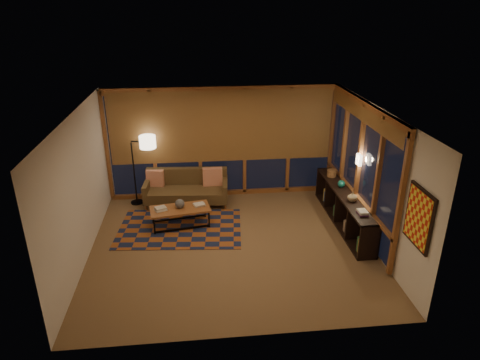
{
  "coord_description": "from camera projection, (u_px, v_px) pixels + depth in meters",
  "views": [
    {
      "loc": [
        -0.61,
        -7.3,
        4.53
      ],
      "look_at": [
        0.2,
        0.27,
        1.29
      ],
      "focal_mm": 32.0,
      "sensor_mm": 36.0,
      "label": 1
    }
  ],
  "objects": [
    {
      "name": "basket",
      "position": [
        332.0,
        173.0,
        9.87
      ],
      "size": [
        0.27,
        0.27,
        0.16
      ],
      "primitive_type": "cylinder",
      "rotation": [
        0.0,
        0.0,
        0.33
      ],
      "color": "#905F32",
      "rests_on": "bookshelf"
    },
    {
      "name": "area_rug",
      "position": [
        180.0,
        228.0,
        9.13
      ],
      "size": [
        2.72,
        1.94,
        0.01
      ],
      "primitive_type": "cube",
      "rotation": [
        0.0,
        0.0,
        -0.09
      ],
      "color": "#944C1F",
      "rests_on": "floor"
    },
    {
      "name": "window_wall_back",
      "position": [
        222.0,
        143.0,
        10.2
      ],
      "size": [
        5.3,
        0.16,
        2.6
      ],
      "primitive_type": null,
      "color": "brown",
      "rests_on": "walls"
    },
    {
      "name": "wall_art",
      "position": [
        419.0,
        218.0,
        6.51
      ],
      "size": [
        0.06,
        0.74,
        0.94
      ],
      "primitive_type": null,
      "color": "red",
      "rests_on": "walls"
    },
    {
      "name": "window_wall_right",
      "position": [
        358.0,
        166.0,
        8.79
      ],
      "size": [
        0.16,
        3.7,
        2.6
      ],
      "primitive_type": null,
      "color": "brown",
      "rests_on": "walls"
    },
    {
      "name": "ceramic_pot",
      "position": [
        180.0,
        203.0,
        9.07
      ],
      "size": [
        0.26,
        0.26,
        0.2
      ],
      "primitive_type": "sphere",
      "rotation": [
        0.0,
        0.0,
        0.33
      ],
      "color": "#2A2A30",
      "rests_on": "coffee_table"
    },
    {
      "name": "coffee_table",
      "position": [
        181.0,
        217.0,
        9.17
      ],
      "size": [
        1.33,
        0.76,
        0.42
      ],
      "primitive_type": null,
      "rotation": [
        0.0,
        0.0,
        0.15
      ],
      "color": "brown",
      "rests_on": "floor"
    },
    {
      "name": "ceiling",
      "position": [
        230.0,
        112.0,
        7.45
      ],
      "size": [
        5.5,
        5.0,
        0.01
      ],
      "primitive_type": "cube",
      "color": "silver",
      "rests_on": "walls"
    },
    {
      "name": "book_stack_b",
      "position": [
        199.0,
        204.0,
        9.2
      ],
      "size": [
        0.3,
        0.26,
        0.05
      ],
      "primitive_type": null,
      "rotation": [
        0.0,
        0.0,
        0.31
      ],
      "color": "beige",
      "rests_on": "coffee_table"
    },
    {
      "name": "vase",
      "position": [
        352.0,
        196.0,
        8.66
      ],
      "size": [
        0.21,
        0.21,
        0.2
      ],
      "primitive_type": "imported",
      "rotation": [
        0.0,
        0.0,
        0.08
      ],
      "color": "tan",
      "rests_on": "bookshelf"
    },
    {
      "name": "floor",
      "position": [
        232.0,
        245.0,
        8.51
      ],
      "size": [
        5.5,
        5.0,
        0.01
      ],
      "primitive_type": "cube",
      "color": "brown",
      "rests_on": "ground"
    },
    {
      "name": "bookshelf",
      "position": [
        344.0,
        208.0,
        9.21
      ],
      "size": [
        0.4,
        2.92,
        0.73
      ],
      "primitive_type": null,
      "color": "black",
      "rests_on": "floor"
    },
    {
      "name": "floor_lamp",
      "position": [
        134.0,
        170.0,
        9.96
      ],
      "size": [
        0.63,
        0.49,
        1.7
      ],
      "primitive_type": null,
      "rotation": [
        0.0,
        0.0,
        -0.23
      ],
      "color": "black",
      "rests_on": "floor"
    },
    {
      "name": "pillow_left",
      "position": [
        155.0,
        178.0,
        10.15
      ],
      "size": [
        0.42,
        0.2,
        0.4
      ],
      "primitive_type": null,
      "rotation": [
        0.0,
        0.0,
        -0.18
      ],
      "color": "red",
      "rests_on": "sofa"
    },
    {
      "name": "wall_sconce",
      "position": [
        359.0,
        160.0,
        8.57
      ],
      "size": [
        0.12,
        0.18,
        0.22
      ],
      "primitive_type": null,
      "color": "beige",
      "rests_on": "walls"
    },
    {
      "name": "book_stack_a",
      "position": [
        161.0,
        209.0,
        8.99
      ],
      "size": [
        0.27,
        0.25,
        0.06
      ],
      "primitive_type": null,
      "rotation": [
        0.0,
        0.0,
        0.41
      ],
      "color": "beige",
      "rests_on": "coffee_table"
    },
    {
      "name": "walls",
      "position": [
        231.0,
        183.0,
        7.98
      ],
      "size": [
        5.51,
        5.01,
        2.7
      ],
      "color": "white",
      "rests_on": "floor"
    },
    {
      "name": "shelf_book_stack",
      "position": [
        362.0,
        212.0,
        8.16
      ],
      "size": [
        0.17,
        0.23,
        0.06
      ],
      "primitive_type": null,
      "rotation": [
        0.0,
        0.0,
        0.06
      ],
      "color": "beige",
      "rests_on": "bookshelf"
    },
    {
      "name": "sofa",
      "position": [
        186.0,
        189.0,
        10.08
      ],
      "size": [
        1.99,
        0.94,
        0.79
      ],
      "primitive_type": null,
      "rotation": [
        0.0,
        0.0,
        -0.08
      ],
      "color": "brown",
      "rests_on": "floor"
    },
    {
      "name": "teal_bowl",
      "position": [
        341.0,
        184.0,
        9.3
      ],
      "size": [
        0.19,
        0.19,
        0.16
      ],
      "primitive_type": "sphere",
      "rotation": [
        0.0,
        0.0,
        -0.19
      ],
      "color": "#13655B",
      "rests_on": "bookshelf"
    },
    {
      "name": "pillow_right",
      "position": [
        213.0,
        176.0,
        10.18
      ],
      "size": [
        0.47,
        0.16,
        0.47
      ],
      "primitive_type": null,
      "rotation": [
        0.0,
        0.0,
        0.01
      ],
      "color": "red",
      "rests_on": "sofa"
    }
  ]
}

